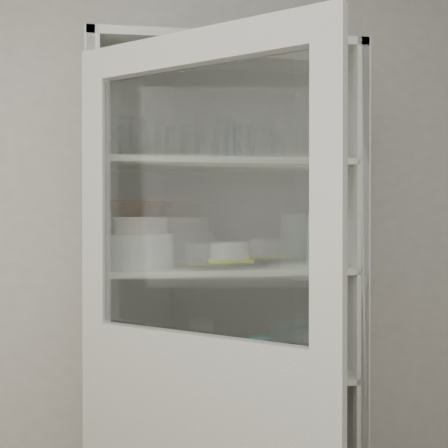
# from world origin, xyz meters

# --- Properties ---
(wall_back) EXTENTS (3.60, 0.02, 2.60)m
(wall_back) POSITION_xyz_m (0.00, 1.50, 1.30)
(wall_back) COLOR #B8B6B1
(wall_back) RESTS_ON ground
(pantry_cabinet) EXTENTS (1.00, 0.45, 2.10)m
(pantry_cabinet) POSITION_xyz_m (0.20, 1.34, 0.94)
(pantry_cabinet) COLOR #B7B9AA
(pantry_cabinet) RESTS_ON floor
(cupboard_door) EXTENTS (0.73, 0.59, 2.00)m
(cupboard_door) POSITION_xyz_m (0.05, 0.77, 0.87)
(cupboard_door) COLOR #B7B9AA
(cupboard_door) RESTS_ON floor
(tumbler_0) EXTENTS (0.07, 0.07, 0.13)m
(tumbler_0) POSITION_xyz_m (-0.13, 1.13, 1.73)
(tumbler_0) COLOR silver
(tumbler_0) RESTS_ON shelf_glass
(tumbler_1) EXTENTS (0.08, 0.08, 0.15)m
(tumbler_1) POSITION_xyz_m (-0.16, 1.16, 1.73)
(tumbler_1) COLOR silver
(tumbler_1) RESTS_ON shelf_glass
(tumbler_2) EXTENTS (0.10, 0.10, 0.14)m
(tumbler_2) POSITION_xyz_m (0.19, 1.12, 1.73)
(tumbler_2) COLOR silver
(tumbler_2) RESTS_ON shelf_glass
(tumbler_3) EXTENTS (0.07, 0.07, 0.12)m
(tumbler_3) POSITION_xyz_m (0.22, 1.17, 1.72)
(tumbler_3) COLOR silver
(tumbler_3) RESTS_ON shelf_glass
(tumbler_4) EXTENTS (0.06, 0.06, 0.12)m
(tumbler_4) POSITION_xyz_m (0.24, 1.12, 1.72)
(tumbler_4) COLOR silver
(tumbler_4) RESTS_ON shelf_glass
(tumbler_5) EXTENTS (0.08, 0.08, 0.15)m
(tumbler_5) POSITION_xyz_m (0.32, 1.12, 1.74)
(tumbler_5) COLOR silver
(tumbler_5) RESTS_ON shelf_glass
(tumbler_6) EXTENTS (0.09, 0.09, 0.14)m
(tumbler_6) POSITION_xyz_m (0.53, 1.12, 1.73)
(tumbler_6) COLOR silver
(tumbler_6) RESTS_ON shelf_glass
(tumbler_7) EXTENTS (0.08, 0.08, 0.14)m
(tumbler_7) POSITION_xyz_m (-0.14, 1.30, 1.73)
(tumbler_7) COLOR silver
(tumbler_7) RESTS_ON shelf_glass
(tumbler_8) EXTENTS (0.07, 0.07, 0.14)m
(tumbler_8) POSITION_xyz_m (0.01, 1.28, 1.73)
(tumbler_8) COLOR silver
(tumbler_8) RESTS_ON shelf_glass
(tumbler_9) EXTENTS (0.07, 0.07, 0.13)m
(tumbler_9) POSITION_xyz_m (0.07, 1.24, 1.73)
(tumbler_9) COLOR silver
(tumbler_9) RESTS_ON shelf_glass
(tumbler_10) EXTENTS (0.07, 0.07, 0.13)m
(tumbler_10) POSITION_xyz_m (0.28, 1.26, 1.72)
(tumbler_10) COLOR silver
(tumbler_10) RESTS_ON shelf_glass
(goblet_0) EXTENTS (0.07, 0.07, 0.17)m
(goblet_0) POSITION_xyz_m (-0.20, 1.40, 1.74)
(goblet_0) COLOR silver
(goblet_0) RESTS_ON shelf_glass
(goblet_1) EXTENTS (0.07, 0.07, 0.16)m
(goblet_1) POSITION_xyz_m (0.10, 1.40, 1.74)
(goblet_1) COLOR silver
(goblet_1) RESTS_ON shelf_glass
(goblet_2) EXTENTS (0.08, 0.08, 0.18)m
(goblet_2) POSITION_xyz_m (0.37, 1.36, 1.75)
(goblet_2) COLOR silver
(goblet_2) RESTS_ON shelf_glass
(goblet_3) EXTENTS (0.07, 0.07, 0.16)m
(goblet_3) POSITION_xyz_m (0.41, 1.36, 1.74)
(goblet_3) COLOR silver
(goblet_3) RESTS_ON shelf_glass
(plate_stack_front) EXTENTS (0.24, 0.24, 0.13)m
(plate_stack_front) POSITION_xyz_m (-0.12, 1.22, 1.32)
(plate_stack_front) COLOR white
(plate_stack_front) RESTS_ON shelf_plates
(plate_stack_back) EXTENTS (0.20, 0.20, 0.10)m
(plate_stack_back) POSITION_xyz_m (-0.12, 1.42, 1.31)
(plate_stack_back) COLOR white
(plate_stack_back) RESTS_ON shelf_plates
(cream_bowl) EXTENTS (0.26, 0.26, 0.06)m
(cream_bowl) POSITION_xyz_m (-0.12, 1.22, 1.42)
(cream_bowl) COLOR beige
(cream_bowl) RESTS_ON plate_stack_front
(terracotta_bowl) EXTENTS (0.25, 0.25, 0.06)m
(terracotta_bowl) POSITION_xyz_m (-0.12, 1.22, 1.48)
(terracotta_bowl) COLOR #402716
(terracotta_bowl) RESTS_ON cream_bowl
(glass_platter) EXTENTS (0.32, 0.32, 0.02)m
(glass_platter) POSITION_xyz_m (0.22, 1.24, 1.27)
(glass_platter) COLOR silver
(glass_platter) RESTS_ON shelf_plates
(yellow_trivet) EXTENTS (0.18, 0.18, 0.01)m
(yellow_trivet) POSITION_xyz_m (0.22, 1.24, 1.28)
(yellow_trivet) COLOR #FFF53F
(yellow_trivet) RESTS_ON glass_platter
(white_ramekin) EXTENTS (0.16, 0.16, 0.07)m
(white_ramekin) POSITION_xyz_m (0.22, 1.24, 1.32)
(white_ramekin) COLOR white
(white_ramekin) RESTS_ON yellow_trivet
(grey_bowl_stack) EXTENTS (0.14, 0.14, 0.20)m
(grey_bowl_stack) POSITION_xyz_m (0.61, 1.28, 1.36)
(grey_bowl_stack) COLOR silver
(grey_bowl_stack) RESTS_ON shelf_plates
(mug_blue) EXTENTS (0.12, 0.12, 0.09)m
(mug_blue) POSITION_xyz_m (0.44, 1.22, 0.91)
(mug_blue) COLOR #0B2094
(mug_blue) RESTS_ON shelf_mugs
(mug_teal) EXTENTS (0.14, 0.14, 0.10)m
(mug_teal) POSITION_xyz_m (0.26, 1.33, 0.91)
(mug_teal) COLOR #218478
(mug_teal) RESTS_ON shelf_mugs
(mug_white) EXTENTS (0.11, 0.11, 0.09)m
(mug_white) POSITION_xyz_m (0.40, 1.18, 0.90)
(mug_white) COLOR white
(mug_white) RESTS_ON shelf_mugs
(teal_jar) EXTENTS (0.09, 0.09, 0.11)m
(teal_jar) POSITION_xyz_m (0.34, 1.29, 0.91)
(teal_jar) COLOR #218478
(teal_jar) RESTS_ON shelf_mugs
(measuring_cups) EXTENTS (0.10, 0.10, 0.04)m
(measuring_cups) POSITION_xyz_m (-0.07, 1.20, 0.88)
(measuring_cups) COLOR #B5B5B5
(measuring_cups) RESTS_ON shelf_mugs
(white_canister) EXTENTS (0.13, 0.13, 0.12)m
(white_canister) POSITION_xyz_m (-0.09, 1.32, 0.92)
(white_canister) COLOR white
(white_canister) RESTS_ON shelf_mugs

